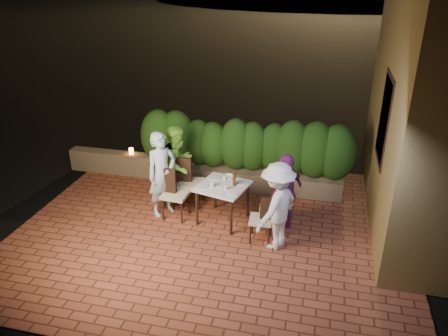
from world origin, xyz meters
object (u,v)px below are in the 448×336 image
(chair_left_back, at_px, (191,182))
(diner_blue, at_px, (162,174))
(chair_right_back, at_px, (271,204))
(diner_purple, at_px, (286,193))
(dining_table, at_px, (223,203))
(parapet_lamp, at_px, (131,151))
(bowl, at_px, (229,177))
(chair_right_front, at_px, (261,219))
(chair_left_front, at_px, (175,193))
(beer_bottle, at_px, (234,178))
(diner_green, at_px, (179,164))
(diner_white, at_px, (277,207))

(chair_left_back, distance_m, diner_blue, 0.69)
(chair_right_back, bearing_deg, diner_purple, 162.66)
(dining_table, height_order, parapet_lamp, dining_table)
(chair_left_back, xyz_separation_m, parapet_lamp, (-1.74, 1.04, 0.06))
(parapet_lamp, bearing_deg, chair_right_back, -22.83)
(bowl, bearing_deg, diner_purple, -16.58)
(chair_right_front, height_order, diner_purple, diner_purple)
(chair_left_front, relative_size, chair_left_back, 0.99)
(bowl, height_order, diner_purple, diner_purple)
(beer_bottle, distance_m, diner_purple, 0.96)
(chair_left_back, height_order, chair_right_front, chair_left_back)
(bowl, bearing_deg, diner_green, 167.94)
(diner_blue, distance_m, diner_purple, 2.33)
(beer_bottle, relative_size, diner_white, 0.20)
(bowl, relative_size, chair_right_front, 0.23)
(beer_bottle, bearing_deg, chair_left_back, 156.23)
(chair_right_front, xyz_separation_m, diner_white, (0.28, -0.14, 0.36))
(diner_green, xyz_separation_m, parapet_lamp, (-1.46, 0.93, -0.24))
(beer_bottle, bearing_deg, diner_white, -35.71)
(dining_table, relative_size, chair_left_front, 0.85)
(chair_right_front, bearing_deg, chair_left_back, -33.80)
(beer_bottle, relative_size, bowl, 1.58)
(diner_green, bearing_deg, diner_purple, -86.02)
(bowl, distance_m, chair_left_back, 0.86)
(beer_bottle, bearing_deg, diner_green, 156.83)
(chair_right_back, relative_size, diner_blue, 0.52)
(beer_bottle, bearing_deg, chair_left_front, -175.36)
(dining_table, xyz_separation_m, diner_purple, (1.15, -0.00, 0.36))
(bowl, bearing_deg, dining_table, -97.33)
(chair_left_front, xyz_separation_m, chair_right_front, (1.69, -0.39, -0.08))
(chair_left_front, xyz_separation_m, chair_right_back, (1.80, 0.12, -0.06))
(diner_white, bearing_deg, chair_left_back, -93.92)
(diner_blue, xyz_separation_m, diner_white, (2.24, -0.60, -0.06))
(diner_blue, height_order, diner_white, diner_blue)
(dining_table, bearing_deg, chair_right_back, 3.79)
(chair_left_back, distance_m, diner_purple, 1.98)
(diner_blue, bearing_deg, chair_left_front, -68.35)
(dining_table, relative_size, chair_left_back, 0.84)
(bowl, relative_size, chair_left_back, 0.19)
(diner_green, distance_m, parapet_lamp, 1.75)
(bowl, height_order, chair_right_back, chair_right_back)
(chair_left_front, bearing_deg, chair_left_back, 78.95)
(dining_table, bearing_deg, chair_left_front, -175.98)
(bowl, xyz_separation_m, parapet_lamp, (-2.54, 1.16, -0.20))
(bowl, xyz_separation_m, chair_right_front, (0.75, -0.78, -0.35))
(dining_table, xyz_separation_m, diner_green, (-1.04, 0.56, 0.43))
(chair_left_back, xyz_separation_m, diner_blue, (-0.41, -0.44, 0.33))
(beer_bottle, distance_m, parapet_lamp, 3.10)
(chair_right_back, relative_size, diner_green, 0.54)
(diner_white, relative_size, parapet_lamp, 11.10)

